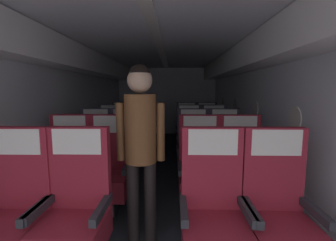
{
  "coord_description": "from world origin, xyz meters",
  "views": [
    {
      "loc": [
        0.23,
        -0.05,
        1.41
      ],
      "look_at": [
        0.13,
        3.71,
        0.92
      ],
      "focal_mm": 25.06,
      "sensor_mm": 36.0,
      "label": 1
    }
  ],
  "objects": [
    {
      "name": "seat_d_left_window",
      "position": [
        -1.0,
        4.37,
        0.48
      ],
      "size": [
        0.5,
        0.49,
        1.13
      ],
      "color": "#38383D",
      "rests_on": "ground"
    },
    {
      "name": "seat_d_right_window",
      "position": [
        0.52,
        4.37,
        0.48
      ],
      "size": [
        0.5,
        0.49,
        1.13
      ],
      "color": "#38383D",
      "rests_on": "ground"
    },
    {
      "name": "flight_attendant",
      "position": [
        -0.07,
        1.98,
        1.01
      ],
      "size": [
        0.43,
        0.28,
        1.63
      ],
      "rotation": [
        0.0,
        0.0,
        3.42
      ],
      "color": "black",
      "rests_on": "ground"
    },
    {
      "name": "seat_c_left_window",
      "position": [
        -0.99,
        3.43,
        0.48
      ],
      "size": [
        0.5,
        0.49,
        1.13
      ],
      "color": "#38383D",
      "rests_on": "ground"
    },
    {
      "name": "seat_d_left_aisle",
      "position": [
        -0.53,
        4.38,
        0.48
      ],
      "size": [
        0.5,
        0.49,
        1.13
      ],
      "color": "#38383D",
      "rests_on": "ground"
    },
    {
      "name": "seat_c_left_aisle",
      "position": [
        -0.53,
        3.46,
        0.48
      ],
      "size": [
        0.5,
        0.49,
        1.13
      ],
      "color": "#38383D",
      "rests_on": "ground"
    },
    {
      "name": "seat_b_left_aisle",
      "position": [
        -0.52,
        2.53,
        0.48
      ],
      "size": [
        0.5,
        0.49,
        1.13
      ],
      "color": "#38383D",
      "rests_on": "ground"
    },
    {
      "name": "seat_a_right_window",
      "position": [
        0.53,
        1.61,
        0.48
      ],
      "size": [
        0.5,
        0.49,
        1.13
      ],
      "color": "#38383D",
      "rests_on": "ground"
    },
    {
      "name": "seat_b_left_window",
      "position": [
        -1.0,
        2.53,
        0.48
      ],
      "size": [
        0.5,
        0.49,
        1.13
      ],
      "color": "#38383D",
      "rests_on": "ground"
    },
    {
      "name": "seat_a_left_aisle",
      "position": [
        -0.52,
        1.6,
        0.48
      ],
      "size": [
        0.5,
        0.49,
        1.13
      ],
      "color": "#38383D",
      "rests_on": "ground"
    },
    {
      "name": "seat_b_right_aisle",
      "position": [
        0.99,
        2.53,
        0.48
      ],
      "size": [
        0.5,
        0.49,
        1.13
      ],
      "color": "#38383D",
      "rests_on": "ground"
    },
    {
      "name": "seat_b_right_window",
      "position": [
        0.52,
        2.53,
        0.48
      ],
      "size": [
        0.5,
        0.49,
        1.13
      ],
      "color": "#38383D",
      "rests_on": "ground"
    },
    {
      "name": "seat_c_right_aisle",
      "position": [
        1.01,
        3.46,
        0.48
      ],
      "size": [
        0.5,
        0.49,
        1.13
      ],
      "color": "#38383D",
      "rests_on": "ground"
    },
    {
      "name": "seat_a_right_aisle",
      "position": [
        1.01,
        1.61,
        0.48
      ],
      "size": [
        0.5,
        0.49,
        1.13
      ],
      "color": "#38383D",
      "rests_on": "ground"
    },
    {
      "name": "seat_e_left_aisle",
      "position": [
        -0.53,
        5.3,
        0.48
      ],
      "size": [
        0.5,
        0.49,
        1.13
      ],
      "color": "#38383D",
      "rests_on": "ground"
    },
    {
      "name": "seat_a_left_window",
      "position": [
        -0.99,
        1.59,
        0.48
      ],
      "size": [
        0.5,
        0.49,
        1.13
      ],
      "color": "#38383D",
      "rests_on": "ground"
    },
    {
      "name": "seat_c_right_window",
      "position": [
        0.52,
        3.43,
        0.48
      ],
      "size": [
        0.5,
        0.49,
        1.13
      ],
      "color": "#38383D",
      "rests_on": "ground"
    },
    {
      "name": "seat_e_left_window",
      "position": [
        -0.99,
        5.28,
        0.48
      ],
      "size": [
        0.5,
        0.49,
        1.13
      ],
      "color": "#38383D",
      "rests_on": "ground"
    },
    {
      "name": "seat_d_right_aisle",
      "position": [
        1.0,
        4.38,
        0.48
      ],
      "size": [
        0.5,
        0.49,
        1.13
      ],
      "color": "#38383D",
      "rests_on": "ground"
    },
    {
      "name": "seat_e_right_window",
      "position": [
        0.52,
        5.28,
        0.48
      ],
      "size": [
        0.5,
        0.49,
        1.13
      ],
      "color": "#38383D",
      "rests_on": "ground"
    },
    {
      "name": "seat_e_right_aisle",
      "position": [
        0.99,
        5.3,
        0.48
      ],
      "size": [
        0.5,
        0.49,
        1.13
      ],
      "color": "#38383D",
      "rests_on": "ground"
    },
    {
      "name": "fuselage_shell",
      "position": [
        0.0,
        3.98,
        1.57
      ],
      "size": [
        3.24,
        7.52,
        2.16
      ],
      "color": "silver",
      "rests_on": "ground"
    },
    {
      "name": "ground",
      "position": [
        0.0,
        3.74,
        -0.01
      ],
      "size": [
        3.36,
        7.87,
        0.02
      ],
      "primitive_type": "cube",
      "color": "#23282D"
    }
  ]
}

